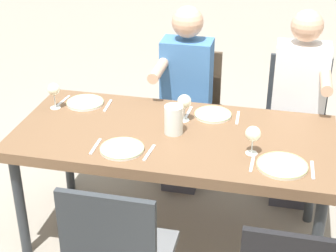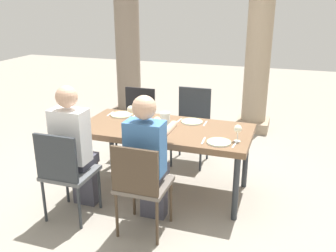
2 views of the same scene
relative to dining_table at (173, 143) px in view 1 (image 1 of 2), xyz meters
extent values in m
plane|color=gray|center=(0.00, 0.00, -0.67)|extent=(16.00, 16.00, 0.00)
cube|color=brown|center=(0.00, 0.00, 0.03)|extent=(1.81, 0.86, 0.06)
cylinder|color=#2D3338|center=(-0.83, 0.35, -0.33)|extent=(0.06, 0.06, 0.67)
cylinder|color=#2D3338|center=(0.83, 0.35, -0.33)|extent=(0.06, 0.06, 0.67)
cylinder|color=#2D3338|center=(-0.83, -0.35, -0.33)|extent=(0.06, 0.06, 0.67)
cylinder|color=#2D3338|center=(0.83, -0.35, -0.33)|extent=(0.06, 0.06, 0.67)
cube|color=#5B5E61|center=(-0.69, -0.77, -0.21)|extent=(0.44, 0.44, 0.04)
cube|color=#2D3338|center=(-0.69, -0.97, 0.01)|extent=(0.42, 0.03, 0.45)
cylinder|color=#2D3338|center=(-0.50, -0.58, -0.45)|extent=(0.03, 0.03, 0.44)
cylinder|color=#2D3338|center=(-0.88, -0.58, -0.45)|extent=(0.03, 0.03, 0.44)
cylinder|color=#2D3338|center=(-0.50, -0.96, -0.45)|extent=(0.03, 0.03, 0.44)
cylinder|color=#2D3338|center=(-0.88, -0.96, -0.45)|extent=(0.03, 0.03, 0.44)
cube|color=#2D3338|center=(0.07, 0.97, 0.04)|extent=(0.42, 0.03, 0.48)
cube|color=#6A6158|center=(0.07, -0.77, -0.21)|extent=(0.44, 0.44, 0.04)
cube|color=#473828|center=(0.07, -0.97, 0.00)|extent=(0.42, 0.03, 0.43)
cylinder|color=#473828|center=(0.26, -0.58, -0.45)|extent=(0.03, 0.03, 0.44)
cylinder|color=#473828|center=(-0.12, -0.58, -0.45)|extent=(0.03, 0.03, 0.44)
cylinder|color=#473828|center=(0.26, -0.96, -0.45)|extent=(0.03, 0.03, 0.44)
cylinder|color=#473828|center=(-0.12, -0.96, -0.45)|extent=(0.03, 0.03, 0.44)
cube|color=#3F3F4C|center=(-0.69, -0.52, -0.44)|extent=(0.24, 0.14, 0.46)
cube|color=#3F3F4C|center=(-0.69, -0.61, -0.16)|extent=(0.28, 0.32, 0.10)
cube|color=white|center=(-0.69, -0.72, 0.15)|extent=(0.34, 0.20, 0.51)
sphere|color=tan|center=(-0.69, -0.72, 0.52)|extent=(0.20, 0.20, 0.20)
cylinder|color=tan|center=(-0.83, -0.48, 0.26)|extent=(0.07, 0.30, 0.07)
cube|color=#3F3F4C|center=(0.07, -0.53, -0.44)|extent=(0.24, 0.14, 0.46)
cube|color=#3F3F4C|center=(0.07, -0.62, -0.16)|extent=(0.28, 0.32, 0.10)
cube|color=#3F72B2|center=(0.07, -0.73, 0.13)|extent=(0.34, 0.20, 0.48)
sphere|color=tan|center=(0.07, -0.73, 0.49)|extent=(0.21, 0.21, 0.21)
cylinder|color=tan|center=(0.21, -0.49, 0.24)|extent=(0.07, 0.30, 0.07)
cylinder|color=silver|center=(-0.61, 0.24, 0.07)|extent=(0.26, 0.26, 0.01)
torus|color=#A0BE77|center=(-0.61, 0.24, 0.08)|extent=(0.26, 0.26, 0.01)
cylinder|color=white|center=(-0.45, 0.14, 0.07)|extent=(0.06, 0.06, 0.00)
cylinder|color=white|center=(-0.45, 0.14, 0.11)|extent=(0.01, 0.01, 0.08)
sphere|color=#F2EFCC|center=(-0.45, 0.14, 0.18)|extent=(0.08, 0.08, 0.08)
cube|color=silver|center=(-0.76, 0.24, 0.07)|extent=(0.02, 0.17, 0.01)
cube|color=silver|center=(-0.46, 0.24, 0.07)|extent=(0.02, 0.17, 0.01)
cylinder|color=white|center=(-0.18, -0.26, 0.07)|extent=(0.22, 0.22, 0.01)
torus|color=#A4C786|center=(-0.18, -0.26, 0.08)|extent=(0.22, 0.22, 0.01)
cylinder|color=white|center=(-0.03, -0.16, 0.07)|extent=(0.06, 0.06, 0.00)
cylinder|color=white|center=(-0.03, -0.16, 0.11)|extent=(0.01, 0.01, 0.08)
sphere|color=#F2EFCC|center=(-0.03, -0.16, 0.19)|extent=(0.08, 0.08, 0.08)
cube|color=silver|center=(-0.33, -0.26, 0.07)|extent=(0.02, 0.17, 0.01)
cube|color=silver|center=(-0.03, -0.26, 0.07)|extent=(0.02, 0.17, 0.01)
cylinder|color=white|center=(0.23, 0.25, 0.07)|extent=(0.24, 0.24, 0.01)
torus|color=#A4C786|center=(0.23, 0.25, 0.08)|extent=(0.24, 0.24, 0.01)
cube|color=silver|center=(0.08, 0.25, 0.07)|extent=(0.03, 0.17, 0.01)
cube|color=silver|center=(0.38, 0.25, 0.07)|extent=(0.02, 0.17, 0.01)
cylinder|color=white|center=(0.63, -0.25, 0.07)|extent=(0.23, 0.23, 0.01)
torus|color=#A9CD91|center=(0.63, -0.25, 0.08)|extent=(0.23, 0.23, 0.01)
cylinder|color=white|center=(0.79, -0.15, 0.07)|extent=(0.06, 0.06, 0.00)
cylinder|color=white|center=(0.79, -0.15, 0.11)|extent=(0.01, 0.01, 0.09)
sphere|color=#F2EFCC|center=(0.79, -0.15, 0.19)|extent=(0.08, 0.08, 0.08)
cube|color=silver|center=(0.48, -0.25, 0.07)|extent=(0.03, 0.17, 0.01)
cube|color=silver|center=(0.78, -0.25, 0.07)|extent=(0.03, 0.17, 0.01)
cylinder|color=white|center=(0.00, 0.00, 0.15)|extent=(0.11, 0.11, 0.17)
cylinder|color=#EFEAC6|center=(0.00, 0.00, 0.12)|extent=(0.10, 0.10, 0.11)
camera|label=1|loc=(-0.56, 2.60, 1.49)|focal=56.89mm
camera|label=2|loc=(1.22, -3.51, 1.38)|focal=39.89mm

